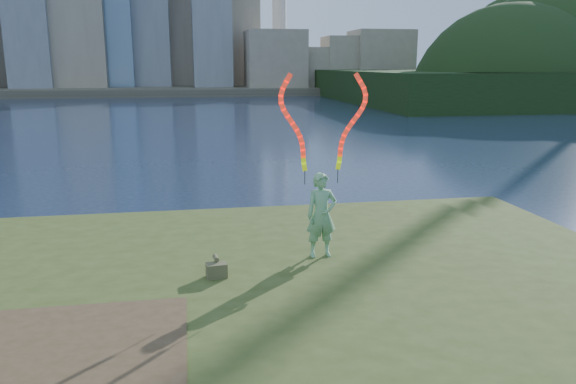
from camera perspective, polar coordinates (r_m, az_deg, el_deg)
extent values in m
plane|color=#1A2842|center=(12.11, -7.23, -10.75)|extent=(320.00, 320.00, 0.00)
cube|color=#384719|center=(9.80, -6.44, -15.75)|extent=(20.00, 18.00, 0.30)
cube|color=#384719|center=(9.95, -6.60, -13.67)|extent=(17.00, 15.00, 0.30)
cube|color=#384719|center=(10.02, -6.71, -11.88)|extent=(14.00, 12.00, 0.30)
cube|color=#47331E|center=(9.03, -20.77, -14.47)|extent=(3.20, 3.00, 0.02)
cube|color=#474234|center=(106.18, -10.03, 10.36)|extent=(320.00, 40.00, 1.20)
imported|color=#0F6817|center=(11.91, 3.42, -2.36)|extent=(0.69, 0.48, 1.81)
cylinder|color=black|center=(11.74, 1.72, 1.49)|extent=(0.02, 0.02, 0.30)
cylinder|color=black|center=(11.96, 5.07, 1.65)|extent=(0.02, 0.02, 0.30)
cube|color=#484C2B|center=(11.03, -7.27, -7.90)|extent=(0.42, 0.31, 0.28)
cylinder|color=#484C2B|center=(11.14, -7.35, -6.66)|extent=(0.12, 0.27, 0.09)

